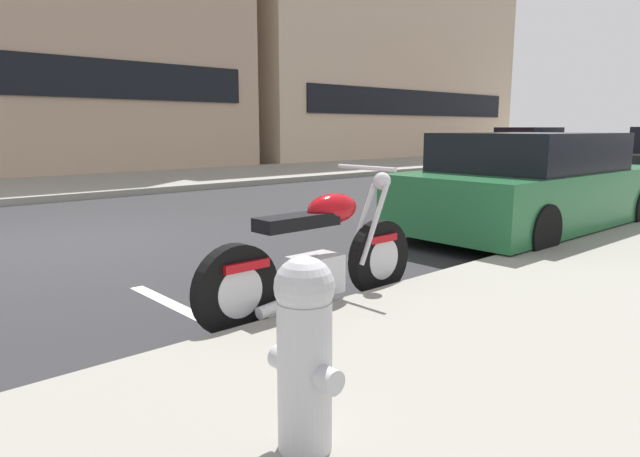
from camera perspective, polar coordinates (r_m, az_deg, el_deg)
The scene contains 8 objects.
ground_plane at distance 7.71m, azimuth -25.82°, elevation -1.52°, with size 260.00×260.00×0.00m, color #28282B.
sidewalk_far_curb at distance 19.89m, azimuth 3.08°, elevation 6.23°, with size 120.00×5.00×0.14m, color gray.
parking_stall_stripe at distance 4.44m, azimuth -12.30°, elevation -8.74°, with size 0.12×2.20×0.01m, color silver.
parked_motorcycle at distance 4.33m, azimuth -0.22°, elevation -3.08°, with size 2.13×0.62×1.13m.
parked_car_near_corner at distance 8.14m, azimuth 20.78°, elevation 4.08°, with size 4.30×1.93×1.36m.
car_opposite_curb at distance 23.02m, azimuth 20.17°, elevation 7.71°, with size 4.49×1.95×1.46m.
fire_hydrant at distance 2.27m, azimuth -1.58°, elevation -12.15°, with size 0.24×0.36×0.80m.
townhouse_far_uphill at distance 30.43m, azimuth 1.51°, elevation 18.38°, with size 15.95×11.16×11.56m.
Camera 1 is at (-2.05, -7.29, 1.43)m, focal length 31.52 mm.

